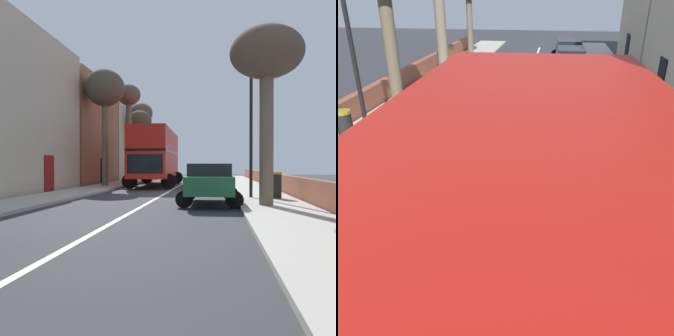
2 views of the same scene
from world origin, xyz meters
The scene contains 7 objects.
ground_plane centered at (0.00, 0.00, 0.00)m, with size 84.00×84.00×0.00m, color #333338.
road_centre_line centered at (0.00, 0.00, 0.00)m, with size 0.16×54.00×0.01m, color silver.
parked_car_grey_left_0 centered at (-2.50, -20.18, 0.89)m, with size 2.64×4.54×1.52m.
parked_car_green_right_1 centered at (2.50, -4.66, 0.93)m, with size 2.46×4.51×1.61m.
parked_car_grey_left_2 centered at (-2.50, -14.62, 0.97)m, with size 2.48×4.37×1.73m.
lamppost_right centered at (4.30, -2.53, 3.81)m, with size 0.32×0.32×6.31m.
litter_bin_right centered at (5.30, -2.90, 0.69)m, with size 0.55×0.55×1.13m.
Camera 2 is at (-1.74, 7.72, 4.90)m, focal length 38.20 mm.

